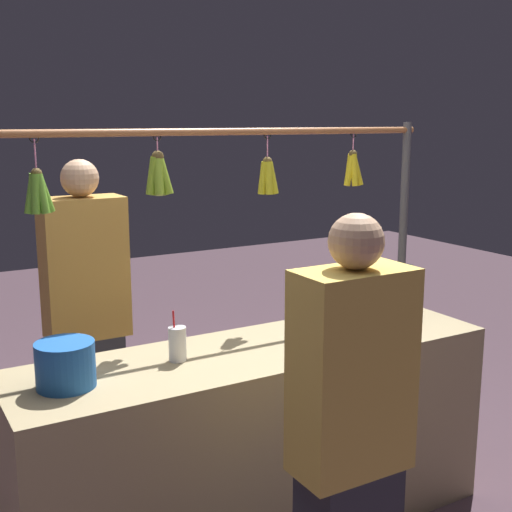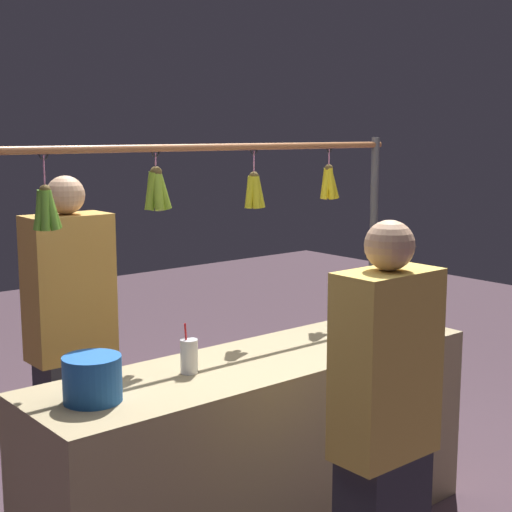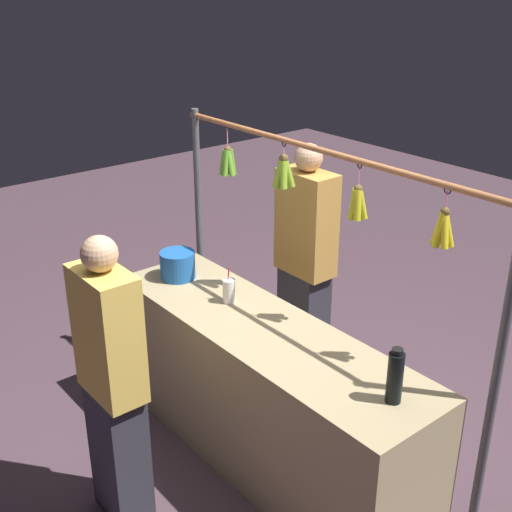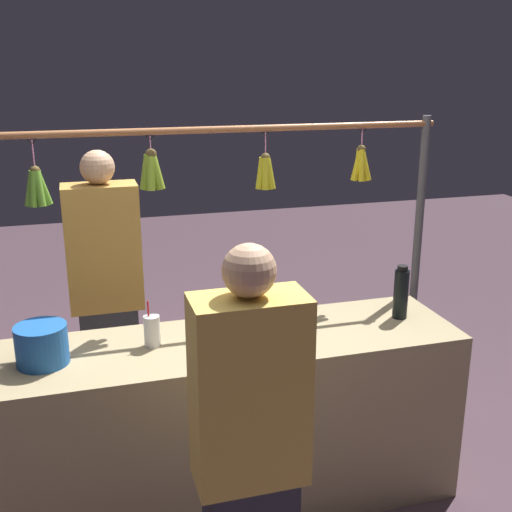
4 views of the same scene
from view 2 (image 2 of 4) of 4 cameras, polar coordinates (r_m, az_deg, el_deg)
name	(u,v)px [view 2 (image 2 of 4)]	position (r m, az deg, el deg)	size (l,w,h in m)	color
market_counter	(261,451)	(3.46, 0.41, -14.36)	(2.09, 0.58, 0.84)	tan
display_rack	(205,255)	(3.48, -3.82, 0.04)	(2.30, 0.12, 1.78)	#4C4C51
water_bottle	(387,301)	(3.88, 9.76, -3.34)	(0.07, 0.07, 0.26)	black
blue_bucket	(92,379)	(2.84, -12.11, -8.95)	(0.21, 0.21, 0.17)	#1E5AAF
drink_cup	(189,356)	(3.11, -5.02, -7.45)	(0.07, 0.07, 0.21)	silver
vendor_person	(72,351)	(3.68, -13.59, -6.94)	(0.38, 0.21, 1.61)	#2D2D38
customer_person	(384,446)	(2.70, 9.51, -13.83)	(0.36, 0.20, 1.53)	#2D2D38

